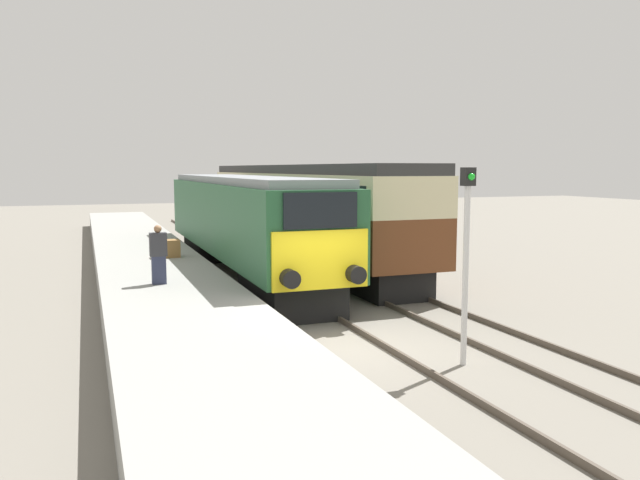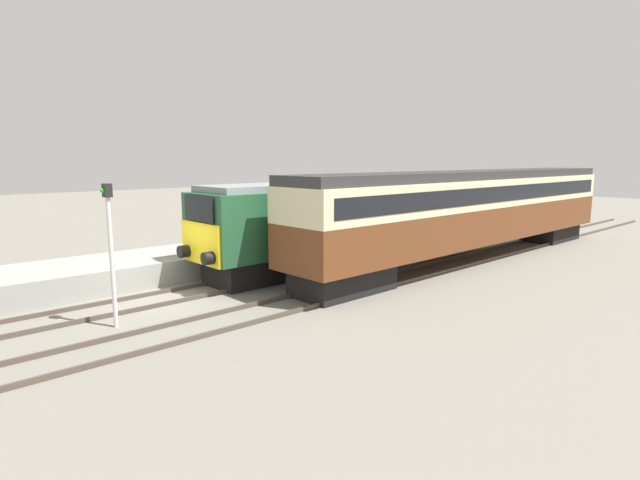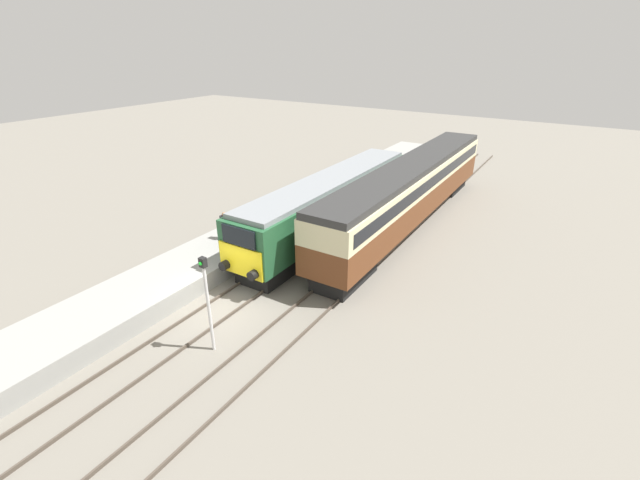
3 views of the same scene
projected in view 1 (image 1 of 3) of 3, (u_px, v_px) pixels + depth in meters
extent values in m
plane|color=slate|center=(345.00, 346.00, 13.91)|extent=(120.00, 120.00, 0.00)
cube|color=gray|center=(155.00, 277.00, 20.14)|extent=(3.50, 50.00, 0.89)
cube|color=#4C4238|center=(256.00, 301.00, 18.30)|extent=(0.07, 60.00, 0.14)
cube|color=#4C4238|center=(302.00, 297.00, 18.80)|extent=(0.07, 60.00, 0.14)
cube|color=#4C4238|center=(362.00, 293.00, 19.49)|extent=(0.07, 60.00, 0.14)
cube|color=#4C4238|center=(402.00, 290.00, 19.99)|extent=(0.07, 60.00, 0.14)
cube|color=black|center=(289.00, 290.00, 17.65)|extent=(2.03, 4.00, 1.00)
cube|color=black|center=(214.00, 246.00, 27.86)|extent=(2.03, 4.00, 1.00)
cube|color=#235633|center=(242.00, 216.00, 22.56)|extent=(2.70, 15.99, 2.42)
cube|color=yellow|center=(321.00, 260.00, 15.15)|extent=(2.48, 0.10, 1.45)
cube|color=black|center=(321.00, 210.00, 15.01)|extent=(1.89, 0.10, 0.87)
cube|color=gray|center=(242.00, 180.00, 22.41)|extent=(2.38, 15.35, 0.24)
cylinder|color=black|center=(290.00, 279.00, 14.70)|extent=(0.44, 0.35, 0.44)
cylinder|color=black|center=(356.00, 274.00, 15.30)|extent=(0.44, 0.35, 0.44)
cube|color=black|center=(381.00, 278.00, 19.81)|extent=(1.89, 3.60, 0.95)
cube|color=black|center=(250.00, 230.00, 35.45)|extent=(1.89, 3.60, 0.95)
cube|color=brown|center=(297.00, 219.00, 27.49)|extent=(2.70, 21.23, 1.55)
cube|color=beige|center=(296.00, 187.00, 27.33)|extent=(2.71, 21.23, 1.22)
cube|color=black|center=(296.00, 187.00, 27.33)|extent=(2.75, 20.38, 0.67)
cube|color=#2D2D2D|center=(296.00, 169.00, 27.24)|extent=(2.48, 21.23, 0.36)
cube|color=#2D334C|center=(159.00, 270.00, 16.48)|extent=(0.36, 0.24, 0.75)
cube|color=#333338|center=(158.00, 244.00, 16.40)|extent=(0.44, 0.26, 0.62)
sphere|color=#9E704C|center=(158.00, 229.00, 16.36)|extent=(0.20, 0.20, 0.20)
cylinder|color=silver|center=(465.00, 277.00, 12.36)|extent=(0.12, 0.12, 3.60)
cube|color=black|center=(468.00, 177.00, 12.13)|extent=(0.24, 0.20, 0.36)
sphere|color=green|center=(471.00, 177.00, 12.03)|extent=(0.14, 0.14, 0.14)
cube|color=olive|center=(169.00, 249.00, 21.48)|extent=(0.70, 0.56, 0.60)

